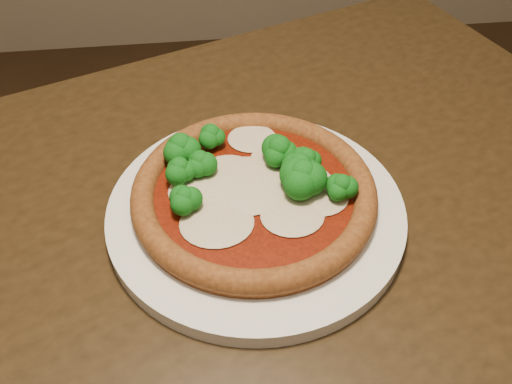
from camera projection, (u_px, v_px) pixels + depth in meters
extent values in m
cube|color=black|center=(221.00, 286.00, 0.60)|extent=(1.38, 1.20, 0.04)
cylinder|color=black|center=(373.00, 173.00, 1.27)|extent=(0.06, 0.06, 0.71)
cylinder|color=silver|center=(256.00, 212.00, 0.63)|extent=(0.33, 0.33, 0.02)
cylinder|color=brown|center=(254.00, 196.00, 0.63)|extent=(0.26, 0.26, 0.01)
torus|color=brown|center=(254.00, 192.00, 0.62)|extent=(0.27, 0.27, 0.03)
cylinder|color=#641304|center=(254.00, 192.00, 0.62)|extent=(0.22, 0.22, 0.00)
ellipsoid|color=beige|center=(200.00, 191.00, 0.62)|extent=(0.07, 0.06, 0.01)
ellipsoid|color=beige|center=(228.00, 172.00, 0.64)|extent=(0.06, 0.06, 0.01)
ellipsoid|color=beige|center=(319.00, 197.00, 0.61)|extent=(0.06, 0.06, 0.01)
ellipsoid|color=beige|center=(277.00, 157.00, 0.66)|extent=(0.06, 0.06, 0.00)
ellipsoid|color=beige|center=(292.00, 216.00, 0.59)|extent=(0.07, 0.06, 0.01)
ellipsoid|color=beige|center=(217.00, 223.00, 0.59)|extent=(0.08, 0.07, 0.01)
ellipsoid|color=beige|center=(247.00, 185.00, 0.63)|extent=(0.11, 0.09, 0.01)
ellipsoid|color=beige|center=(305.00, 183.00, 0.63)|extent=(0.06, 0.06, 0.01)
ellipsoid|color=beige|center=(252.00, 138.00, 0.68)|extent=(0.06, 0.05, 0.00)
ellipsoid|color=#137818|center=(342.00, 185.00, 0.60)|extent=(0.04, 0.04, 0.03)
ellipsoid|color=#137818|center=(180.00, 168.00, 0.62)|extent=(0.04, 0.04, 0.03)
ellipsoid|color=#137818|center=(303.00, 175.00, 0.60)|extent=(0.05, 0.05, 0.04)
ellipsoid|color=#137818|center=(279.00, 149.00, 0.64)|extent=(0.05, 0.05, 0.04)
ellipsoid|color=#137818|center=(200.00, 161.00, 0.63)|extent=(0.04, 0.04, 0.03)
ellipsoid|color=#137818|center=(185.00, 198.00, 0.59)|extent=(0.04, 0.04, 0.03)
ellipsoid|color=#137818|center=(300.00, 167.00, 0.62)|extent=(0.05, 0.05, 0.04)
ellipsoid|color=#137818|center=(211.00, 134.00, 0.66)|extent=(0.04, 0.04, 0.03)
ellipsoid|color=#137818|center=(307.00, 159.00, 0.63)|extent=(0.04, 0.04, 0.03)
ellipsoid|color=#137818|center=(181.00, 146.00, 0.64)|extent=(0.05, 0.05, 0.04)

